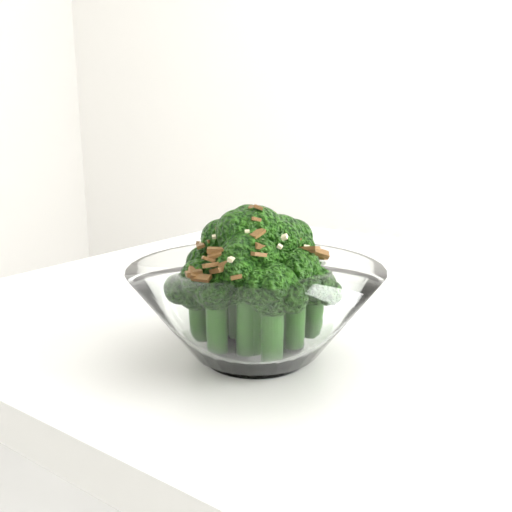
% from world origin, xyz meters
% --- Properties ---
extents(table, '(1.39, 1.12, 0.75)m').
position_xyz_m(table, '(0.03, -0.11, 0.68)').
color(table, white).
rests_on(table, ground).
extents(broccoli_dish, '(0.23, 0.23, 0.15)m').
position_xyz_m(broccoli_dish, '(-0.18, -0.26, 0.81)').
color(broccoli_dish, white).
rests_on(broccoli_dish, table).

